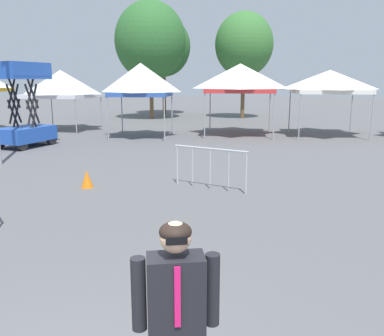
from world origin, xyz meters
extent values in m
cylinder|color=#9E9EA3|center=(-12.07, 19.71, 1.18)|extent=(0.06, 0.06, 2.35)
cylinder|color=#9E9EA3|center=(-10.66, 17.83, 1.01)|extent=(0.06, 0.06, 2.01)
cylinder|color=#9E9EA3|center=(-7.48, 17.64, 1.01)|extent=(0.06, 0.06, 2.01)
cylinder|color=#9E9EA3|center=(-10.47, 21.00, 1.01)|extent=(0.06, 0.06, 2.01)
cylinder|color=#9E9EA3|center=(-7.29, 20.81, 1.01)|extent=(0.06, 0.06, 2.01)
pyramid|color=white|center=(-8.97, 19.32, 2.65)|extent=(3.54, 3.54, 1.29)
cube|color=white|center=(-8.97, 19.32, 1.91)|extent=(3.50, 3.50, 0.20)
cylinder|color=#9E9EA3|center=(-5.13, 15.83, 1.10)|extent=(0.06, 0.06, 2.19)
cylinder|color=#9E9EA3|center=(-2.49, 15.99, 1.10)|extent=(0.06, 0.06, 2.19)
cylinder|color=#9E9EA3|center=(-5.29, 18.47, 1.10)|extent=(0.06, 0.06, 2.19)
cylinder|color=#9E9EA3|center=(-2.65, 18.62, 1.10)|extent=(0.06, 0.06, 2.19)
pyramid|color=white|center=(-3.89, 17.23, 2.88)|extent=(2.93, 2.93, 1.37)
cube|color=#3359B2|center=(-3.89, 17.23, 2.09)|extent=(2.91, 2.91, 0.20)
cylinder|color=#9E9EA3|center=(-0.79, 17.23, 1.17)|extent=(0.06, 0.06, 2.34)
cylinder|color=#9E9EA3|center=(2.48, 17.30, 1.17)|extent=(0.06, 0.06, 2.34)
cylinder|color=#9E9EA3|center=(-0.86, 20.49, 1.17)|extent=(0.06, 0.06, 2.34)
cylinder|color=#9E9EA3|center=(2.40, 20.56, 1.17)|extent=(0.06, 0.06, 2.34)
pyramid|color=white|center=(0.81, 18.89, 2.96)|extent=(3.50, 3.50, 1.23)
cube|color=red|center=(0.81, 18.89, 2.24)|extent=(3.47, 3.47, 0.20)
cylinder|color=#9E9EA3|center=(3.66, 17.42, 1.16)|extent=(0.06, 0.06, 2.31)
cylinder|color=#9E9EA3|center=(6.93, 17.60, 1.16)|extent=(0.06, 0.06, 2.31)
cylinder|color=#9E9EA3|center=(3.48, 20.69, 1.16)|extent=(0.06, 0.06, 2.31)
cylinder|color=#9E9EA3|center=(6.75, 20.87, 1.16)|extent=(0.06, 0.06, 2.31)
pyramid|color=white|center=(5.20, 19.15, 2.78)|extent=(3.63, 3.63, 0.94)
cube|color=white|center=(5.20, 19.15, 2.21)|extent=(3.59, 3.59, 0.20)
cylinder|color=black|center=(-7.58, 12.65, 0.24)|extent=(0.29, 0.51, 0.48)
cylinder|color=black|center=(-8.33, 14.61, 0.24)|extent=(0.29, 0.51, 0.48)
cylinder|color=black|center=(-7.18, 14.33, 0.24)|extent=(0.29, 0.51, 0.48)
cube|color=blue|center=(-7.96, 13.63, 0.54)|extent=(1.90, 2.56, 0.60)
cylinder|color=black|center=(-8.43, 13.75, 1.16)|extent=(0.24, 0.71, 1.64)
cylinder|color=black|center=(-8.43, 13.75, 1.16)|extent=(0.24, 0.71, 1.64)
cylinder|color=black|center=(-7.48, 13.52, 1.16)|extent=(0.24, 0.71, 1.64)
cylinder|color=black|center=(-7.48, 13.52, 1.16)|extent=(0.24, 0.71, 1.64)
cylinder|color=black|center=(-8.43, 13.75, 1.79)|extent=(0.24, 0.71, 1.64)
cylinder|color=black|center=(-8.43, 13.75, 1.79)|extent=(0.24, 0.71, 1.64)
cylinder|color=black|center=(-7.48, 13.52, 1.79)|extent=(0.24, 0.71, 1.64)
cylinder|color=black|center=(-7.48, 13.52, 1.79)|extent=(0.24, 0.71, 1.64)
cylinder|color=black|center=(-8.43, 13.75, 2.42)|extent=(0.24, 0.71, 1.64)
cylinder|color=black|center=(-8.43, 13.75, 2.42)|extent=(0.24, 0.71, 1.64)
cylinder|color=black|center=(-7.48, 13.52, 2.42)|extent=(0.24, 0.71, 1.64)
cylinder|color=black|center=(-7.48, 13.52, 2.42)|extent=(0.24, 0.71, 1.64)
cube|color=blue|center=(-7.96, 13.63, 2.85)|extent=(1.80, 2.43, 0.12)
cube|color=blue|center=(-7.71, 14.66, 3.19)|extent=(1.31, 0.37, 0.55)
cube|color=blue|center=(-8.58, 13.78, 3.19)|extent=(0.57, 2.14, 0.55)
cube|color=blue|center=(-7.33, 13.48, 3.19)|extent=(0.57, 2.14, 0.55)
cube|color=black|center=(0.93, 0.41, 1.22)|extent=(0.47, 0.34, 0.60)
cylinder|color=black|center=(0.66, 0.33, 1.24)|extent=(0.11, 0.11, 0.56)
cylinder|color=black|center=(1.19, 0.48, 1.24)|extent=(0.11, 0.11, 0.56)
sphere|color=#D8A884|center=(0.93, 0.41, 1.67)|extent=(0.23, 0.23, 0.23)
ellipsoid|color=black|center=(0.93, 0.41, 1.71)|extent=(0.23, 0.23, 0.14)
cube|color=black|center=(0.95, 0.30, 1.68)|extent=(0.15, 0.06, 0.06)
cube|color=#E51966|center=(0.96, 0.28, 1.27)|extent=(0.05, 0.02, 0.46)
cylinder|color=brown|center=(-5.72, 31.06, 1.84)|extent=(0.28, 0.28, 3.68)
ellipsoid|color=#2D662D|center=(-5.72, 31.06, 5.39)|extent=(4.29, 4.29, 4.72)
cylinder|color=brown|center=(-5.74, 26.80, 1.72)|extent=(0.28, 0.28, 3.45)
ellipsoid|color=#2D662D|center=(-5.74, 26.80, 5.44)|extent=(4.97, 4.97, 5.47)
cylinder|color=brown|center=(0.75, 28.28, 1.80)|extent=(0.28, 0.28, 3.59)
ellipsoid|color=#387233|center=(0.75, 28.28, 5.25)|extent=(4.14, 4.14, 4.55)
cylinder|color=#B7BABF|center=(0.42, 7.93, 1.05)|extent=(1.97, 0.83, 0.05)
cylinder|color=#B7BABF|center=(1.34, 7.56, 0.53)|extent=(0.04, 0.04, 1.05)
cylinder|color=#B7BABF|center=(-0.50, 8.30, 0.53)|extent=(0.04, 0.04, 1.05)
cylinder|color=#B7BABF|center=(0.91, 7.73, 0.58)|extent=(0.04, 0.04, 0.92)
cylinder|color=#B7BABF|center=(0.42, 7.93, 0.58)|extent=(0.04, 0.04, 0.92)
cylinder|color=#B7BABF|center=(-0.07, 8.13, 0.58)|extent=(0.04, 0.04, 0.92)
cone|color=orange|center=(-2.78, 7.59, 0.23)|extent=(0.32, 0.32, 0.46)
camera|label=1|loc=(1.43, -2.28, 2.75)|focal=38.26mm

